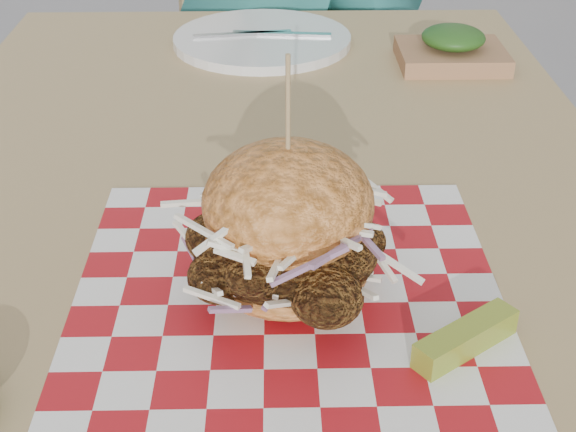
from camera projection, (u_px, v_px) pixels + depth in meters
The scene contains 7 objects.
patio_table at pixel (260, 241), 0.89m from camera, with size 0.80×1.20×0.75m.
patio_chair at pixel (252, 33), 1.88m from camera, with size 0.54×0.54×0.95m.
paper_liner at pixel (288, 290), 0.68m from camera, with size 0.36×0.36×0.00m, color #B6121A.
sandwich at pixel (288, 232), 0.65m from camera, with size 0.18×0.18×0.21m.
pickle_spear at pixel (466, 338), 0.61m from camera, with size 0.10×0.02×0.02m, color olive.
place_setting at pixel (262, 40), 1.22m from camera, with size 0.27×0.27×0.02m.
kraft_tray at pixel (452, 49), 1.14m from camera, with size 0.15×0.12×0.06m.
Camera 1 is at (-0.21, -0.61, 1.16)m, focal length 50.00 mm.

